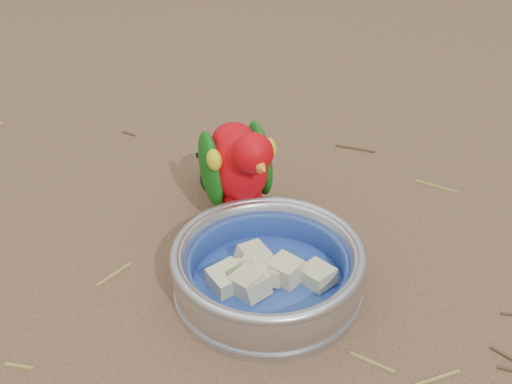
# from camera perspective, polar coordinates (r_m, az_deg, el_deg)

# --- Properties ---
(ground) EXTENTS (60.00, 60.00, 0.00)m
(ground) POSITION_cam_1_polar(r_m,az_deg,el_deg) (0.76, -8.26, -11.85)
(ground) COLOR brown
(food_bowl) EXTENTS (0.21, 0.21, 0.02)m
(food_bowl) POSITION_cam_1_polar(r_m,az_deg,el_deg) (0.81, 0.95, -7.67)
(food_bowl) COLOR #B2B2BA
(food_bowl) RESTS_ON ground
(bowl_wall) EXTENTS (0.21, 0.21, 0.04)m
(bowl_wall) POSITION_cam_1_polar(r_m,az_deg,el_deg) (0.79, 0.97, -6.04)
(bowl_wall) COLOR #B2B2BA
(bowl_wall) RESTS_ON food_bowl
(fruit_wedges) EXTENTS (0.13, 0.13, 0.03)m
(fruit_wedges) POSITION_cam_1_polar(r_m,az_deg,el_deg) (0.79, 0.96, -6.43)
(fruit_wedges) COLOR beige
(fruit_wedges) RESTS_ON food_bowl
(lory_parrot) EXTENTS (0.17, 0.20, 0.15)m
(lory_parrot) POSITION_cam_1_polar(r_m,az_deg,el_deg) (0.87, -1.36, 1.38)
(lory_parrot) COLOR #C0040B
(lory_parrot) RESTS_ON ground
(ground_debris) EXTENTS (0.90, 0.80, 0.01)m
(ground_debris) POSITION_cam_1_polar(r_m,az_deg,el_deg) (0.79, -7.85, -9.71)
(ground_debris) COLOR olive
(ground_debris) RESTS_ON ground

